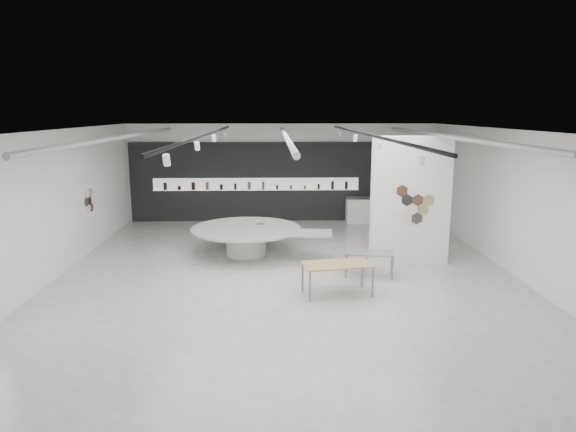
{
  "coord_description": "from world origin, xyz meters",
  "views": [
    {
      "loc": [
        -0.35,
        -13.03,
        4.26
      ],
      "look_at": [
        0.07,
        1.2,
        1.35
      ],
      "focal_mm": 32.0,
      "sensor_mm": 36.0,
      "label": 1
    }
  ],
  "objects_px": {
    "sample_table_stone": "(369,254)",
    "kitchen_counter": "(368,210)",
    "sample_table_wood": "(337,266)",
    "display_island": "(248,237)",
    "partition_column": "(410,201)"
  },
  "relations": [
    {
      "from": "kitchen_counter",
      "to": "sample_table_wood",
      "type": "bearing_deg",
      "value": -104.42
    },
    {
      "from": "sample_table_wood",
      "to": "sample_table_stone",
      "type": "distance_m",
      "value": 1.68
    },
    {
      "from": "sample_table_wood",
      "to": "kitchen_counter",
      "type": "height_order",
      "value": "kitchen_counter"
    },
    {
      "from": "sample_table_wood",
      "to": "kitchen_counter",
      "type": "distance_m",
      "value": 8.29
    },
    {
      "from": "display_island",
      "to": "sample_table_wood",
      "type": "distance_m",
      "value": 4.14
    },
    {
      "from": "partition_column",
      "to": "sample_table_wood",
      "type": "height_order",
      "value": "partition_column"
    },
    {
      "from": "display_island",
      "to": "kitchen_counter",
      "type": "height_order",
      "value": "kitchen_counter"
    },
    {
      "from": "sample_table_wood",
      "to": "sample_table_stone",
      "type": "xyz_separation_m",
      "value": [
        1.01,
        1.34,
        -0.1
      ]
    },
    {
      "from": "partition_column",
      "to": "kitchen_counter",
      "type": "relative_size",
      "value": 2.09
    },
    {
      "from": "sample_table_stone",
      "to": "kitchen_counter",
      "type": "distance_m",
      "value": 6.76
    },
    {
      "from": "display_island",
      "to": "sample_table_wood",
      "type": "relative_size",
      "value": 2.55
    },
    {
      "from": "display_island",
      "to": "sample_table_stone",
      "type": "bearing_deg",
      "value": -27.41
    },
    {
      "from": "display_island",
      "to": "kitchen_counter",
      "type": "bearing_deg",
      "value": 51.14
    },
    {
      "from": "display_island",
      "to": "kitchen_counter",
      "type": "relative_size",
      "value": 2.53
    },
    {
      "from": "partition_column",
      "to": "sample_table_stone",
      "type": "height_order",
      "value": "partition_column"
    }
  ]
}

